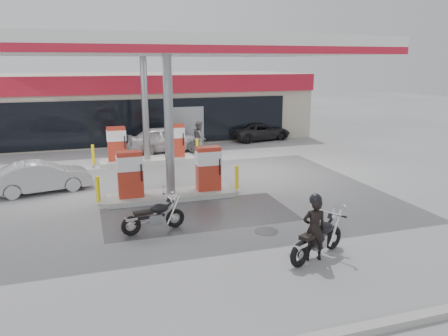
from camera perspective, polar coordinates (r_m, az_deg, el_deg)
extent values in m
plane|color=gray|center=(13.96, -5.35, -6.25)|extent=(90.00, 90.00, 0.00)
cube|color=#4C4C4F|center=(14.07, -3.35, -6.05)|extent=(6.00, 3.00, 0.00)
cylinder|color=#38383A|center=(12.75, 5.55, -8.23)|extent=(0.70, 0.70, 0.01)
cube|color=#BDB29E|center=(29.09, -12.37, 8.01)|extent=(22.00, 8.00, 4.00)
cube|color=black|center=(25.18, -11.38, 5.83)|extent=(18.00, 0.10, 2.60)
cube|color=#B6162A|center=(24.92, -11.60, 10.60)|extent=(22.00, 0.25, 1.00)
cube|color=navy|center=(26.57, 3.87, 11.02)|extent=(3.50, 0.12, 0.80)
cube|color=gray|center=(25.68, -4.66, 5.53)|extent=(1.80, 0.14, 2.20)
cube|color=silver|center=(18.05, -9.32, 15.30)|extent=(16.00, 10.00, 0.60)
cube|color=#B6162A|center=(13.18, -5.91, 15.23)|extent=(16.00, 0.12, 0.24)
cube|color=#B6162A|center=(22.95, -11.23, 14.41)|extent=(16.00, 0.12, 0.24)
cylinder|color=gray|center=(15.24, -7.21, 5.45)|extent=(0.32, 0.32, 5.00)
cylinder|color=gray|center=(21.13, -10.27, 7.65)|extent=(0.32, 0.32, 5.00)
cube|color=#9E9E99|center=(15.79, -6.94, -3.56)|extent=(4.50, 1.30, 0.18)
cube|color=#A52B1B|center=(15.37, -12.16, -0.81)|extent=(0.85, 0.48, 1.60)
cube|color=#A52B1B|center=(15.86, -2.06, -0.05)|extent=(0.85, 0.48, 1.60)
cube|color=silver|center=(15.27, -12.24, 0.64)|extent=(0.88, 0.52, 0.50)
cube|color=silver|center=(15.77, -2.07, 1.36)|extent=(0.88, 0.52, 0.50)
cylinder|color=yellow|center=(15.43, -16.14, -2.69)|extent=(0.14, 0.14, 0.90)
cylinder|color=yellow|center=(16.29, 1.68, -1.27)|extent=(0.14, 0.14, 0.90)
cube|color=#9E9E99|center=(21.53, -9.99, 1.02)|extent=(4.50, 1.30, 0.18)
cube|color=#A52B1B|center=(21.22, -13.84, 3.10)|extent=(0.85, 0.48, 1.60)
cube|color=#A52B1B|center=(21.58, -6.40, 3.59)|extent=(0.85, 0.48, 1.60)
cube|color=silver|center=(21.15, -13.90, 4.16)|extent=(0.88, 0.52, 0.50)
cube|color=silver|center=(21.51, -6.43, 4.64)|extent=(0.88, 0.52, 0.50)
cylinder|color=yellow|center=(21.26, -16.72, 1.72)|extent=(0.14, 0.14, 0.90)
cylinder|color=yellow|center=(21.90, -3.54, 2.62)|extent=(0.14, 0.14, 0.90)
torus|color=black|center=(11.81, 14.04, -8.81)|extent=(0.63, 0.41, 0.63)
torus|color=black|center=(10.69, 9.81, -11.06)|extent=(0.63, 0.41, 0.63)
cube|color=gray|center=(11.24, 12.18, -9.43)|extent=(0.49, 0.41, 0.32)
cube|color=black|center=(11.08, 11.75, -9.17)|extent=(0.90, 0.52, 0.08)
ellipsoid|color=black|center=(11.24, 12.73, -7.61)|extent=(0.68, 0.56, 0.29)
cube|color=black|center=(10.85, 11.16, -8.68)|extent=(0.63, 0.48, 0.11)
cylinder|color=silver|center=(11.38, 13.69, -5.69)|extent=(0.39, 0.73, 0.04)
sphere|color=silver|center=(11.53, 13.99, -6.13)|extent=(0.19, 0.19, 0.19)
cylinder|color=silver|center=(10.96, 9.94, -10.55)|extent=(0.89, 0.50, 0.08)
imported|color=black|center=(10.93, 11.69, -7.81)|extent=(0.64, 0.48, 1.60)
torus|color=black|center=(12.97, -6.41, -6.53)|extent=(0.59, 0.23, 0.57)
torus|color=black|center=(12.59, -12.04, -7.41)|extent=(0.59, 0.23, 0.57)
cube|color=gray|center=(12.75, -9.03, -6.62)|extent=(0.42, 0.29, 0.29)
cube|color=black|center=(12.67, -9.66, -6.31)|extent=(0.86, 0.25, 0.08)
ellipsoid|color=black|center=(12.69, -8.47, -5.23)|extent=(0.58, 0.40, 0.27)
cube|color=black|center=(12.57, -10.52, -5.78)|extent=(0.56, 0.32, 0.10)
cylinder|color=silver|center=(12.69, -7.29, -3.82)|extent=(0.16, 0.72, 0.03)
sphere|color=silver|center=(12.77, -6.79, -4.24)|extent=(0.17, 0.17, 0.17)
cylinder|color=silver|center=(12.77, -11.25, -7.14)|extent=(0.86, 0.23, 0.08)
imported|color=silver|center=(23.74, -7.62, 3.77)|extent=(4.16, 1.93, 1.38)
imported|color=#5D5C61|center=(22.88, -3.22, 3.98)|extent=(0.88, 1.01, 1.76)
imported|color=#AAADB2|center=(17.62, -22.72, -1.07)|extent=(3.69, 1.90, 1.16)
imported|color=gray|center=(26.93, -21.30, 3.91)|extent=(4.06, 1.69, 1.17)
imported|color=black|center=(27.21, 4.69, 4.81)|extent=(4.16, 2.46, 1.09)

